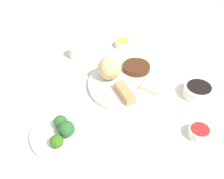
{
  "coord_description": "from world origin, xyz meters",
  "views": [
    {
      "loc": [
        -0.06,
        0.7,
        0.6
      ],
      "look_at": [
        0.02,
        0.06,
        0.06
      ],
      "focal_mm": 42.43,
      "sensor_mm": 36.0,
      "label": 1
    }
  ],
  "objects_px": {
    "sauce_ramekin_hot_mustard": "(123,44)",
    "teacup": "(77,52)",
    "broccoli_plate": "(67,133)",
    "sauce_ramekin_sweet_and_sour": "(199,133)",
    "soy_sauce_bowl": "(198,91)",
    "main_plate": "(131,84)"
  },
  "relations": [
    {
      "from": "teacup",
      "to": "soy_sauce_bowl",
      "type": "bearing_deg",
      "value": 158.41
    },
    {
      "from": "broccoli_plate",
      "to": "sauce_ramekin_hot_mustard",
      "type": "height_order",
      "value": "sauce_ramekin_hot_mustard"
    },
    {
      "from": "sauce_ramekin_hot_mustard",
      "to": "teacup",
      "type": "xyz_separation_m",
      "value": [
        0.17,
        0.1,
        0.01
      ]
    },
    {
      "from": "broccoli_plate",
      "to": "teacup",
      "type": "bearing_deg",
      "value": -81.24
    },
    {
      "from": "broccoli_plate",
      "to": "teacup",
      "type": "height_order",
      "value": "teacup"
    },
    {
      "from": "soy_sauce_bowl",
      "to": "sauce_ramekin_hot_mustard",
      "type": "height_order",
      "value": "soy_sauce_bowl"
    },
    {
      "from": "sauce_ramekin_sweet_and_sour",
      "to": "teacup",
      "type": "bearing_deg",
      "value": -39.3
    },
    {
      "from": "main_plate",
      "to": "broccoli_plate",
      "type": "height_order",
      "value": "main_plate"
    },
    {
      "from": "broccoli_plate",
      "to": "sauce_ramekin_sweet_and_sour",
      "type": "xyz_separation_m",
      "value": [
        -0.37,
        -0.04,
        0.01
      ]
    },
    {
      "from": "broccoli_plate",
      "to": "sauce_ramekin_sweet_and_sour",
      "type": "distance_m",
      "value": 0.37
    },
    {
      "from": "teacup",
      "to": "sauce_ramekin_hot_mustard",
      "type": "bearing_deg",
      "value": -149.39
    },
    {
      "from": "sauce_ramekin_sweet_and_sour",
      "to": "teacup",
      "type": "height_order",
      "value": "teacup"
    },
    {
      "from": "sauce_ramekin_hot_mustard",
      "to": "sauce_ramekin_sweet_and_sour",
      "type": "relative_size",
      "value": 1.0
    },
    {
      "from": "teacup",
      "to": "broccoli_plate",
      "type": "bearing_deg",
      "value": 98.76
    },
    {
      "from": "soy_sauce_bowl",
      "to": "sauce_ramekin_sweet_and_sour",
      "type": "relative_size",
      "value": 1.53
    },
    {
      "from": "soy_sauce_bowl",
      "to": "teacup",
      "type": "distance_m",
      "value": 0.48
    },
    {
      "from": "main_plate",
      "to": "sauce_ramekin_sweet_and_sour",
      "type": "height_order",
      "value": "sauce_ramekin_sweet_and_sour"
    },
    {
      "from": "sauce_ramekin_hot_mustard",
      "to": "teacup",
      "type": "relative_size",
      "value": 0.99
    },
    {
      "from": "main_plate",
      "to": "broccoli_plate",
      "type": "relative_size",
      "value": 1.45
    },
    {
      "from": "broccoli_plate",
      "to": "sauce_ramekin_hot_mustard",
      "type": "relative_size",
      "value": 3.27
    },
    {
      "from": "main_plate",
      "to": "sauce_ramekin_sweet_and_sour",
      "type": "bearing_deg",
      "value": 135.95
    },
    {
      "from": "soy_sauce_bowl",
      "to": "teacup",
      "type": "relative_size",
      "value": 1.52
    }
  ]
}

